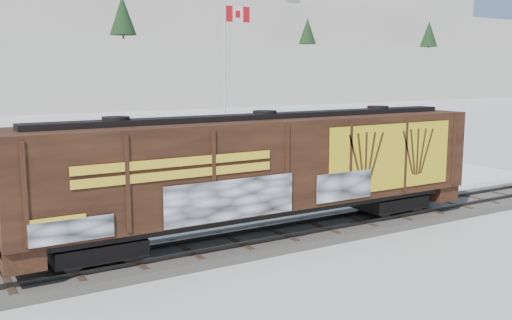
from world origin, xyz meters
TOP-DOWN VIEW (x-y plane):
  - ground at (0.00, 0.00)m, footprint 500.00×500.00m
  - rail_track at (0.00, 0.00)m, footprint 50.00×3.40m
  - parking_strip at (0.00, 7.50)m, footprint 40.00×8.00m
  - hopper_railcar at (-2.66, -0.01)m, footprint 19.12×3.06m
  - flagpole at (3.57, 14.53)m, footprint 2.30×0.90m
  - car_silver at (-10.79, 6.53)m, footprint 5.15×3.29m
  - car_white at (5.43, 6.29)m, footprint 5.28×3.66m
  - car_dark at (4.12, 5.57)m, footprint 4.77×2.48m

SIDE VIEW (x-z plane):
  - ground at x=0.00m, z-range 0.00..0.00m
  - parking_strip at x=0.00m, z-range 0.00..0.03m
  - rail_track at x=0.00m, z-range -0.07..0.36m
  - car_dark at x=4.12m, z-range 0.03..1.35m
  - car_silver at x=-10.79m, z-range 0.03..1.66m
  - car_white at x=5.43m, z-range 0.03..1.68m
  - hopper_railcar at x=-2.66m, z-range 0.69..5.31m
  - flagpole at x=3.57m, z-range -1.47..9.50m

